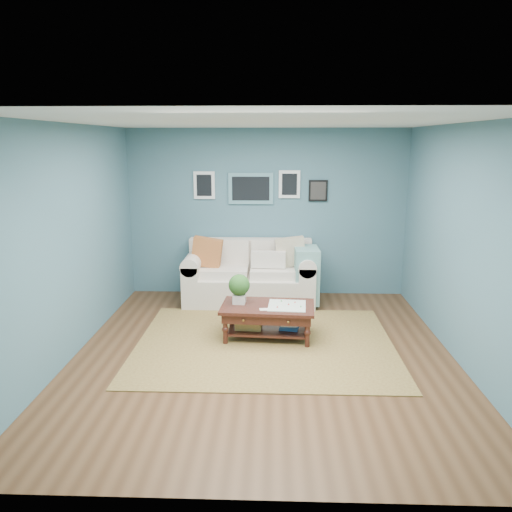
{
  "coord_description": "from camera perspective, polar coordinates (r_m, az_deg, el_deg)",
  "views": [
    {
      "loc": [
        0.11,
        -5.56,
        2.5
      ],
      "look_at": [
        -0.12,
        1.0,
        0.98
      ],
      "focal_mm": 35.0,
      "sensor_mm": 36.0,
      "label": 1
    }
  ],
  "objects": [
    {
      "name": "coffee_table",
      "position": [
        6.45,
        0.79,
        -6.25
      ],
      "size": [
        1.22,
        0.77,
        0.83
      ],
      "rotation": [
        0.0,
        0.0,
        -0.07
      ],
      "color": "black",
      "rests_on": "ground"
    },
    {
      "name": "area_rug",
      "position": [
        6.38,
        1.02,
        -9.97
      ],
      "size": [
        3.21,
        2.56,
        0.01
      ],
      "primitive_type": "cube",
      "color": "brown",
      "rests_on": "ground"
    },
    {
      "name": "room_shell",
      "position": [
        5.74,
        0.87,
        1.58
      ],
      "size": [
        5.0,
        5.02,
        2.7
      ],
      "color": "brown",
      "rests_on": "ground"
    },
    {
      "name": "loveseat",
      "position": [
        7.87,
        -0.07,
        -2.17
      ],
      "size": [
        2.08,
        0.94,
        1.07
      ],
      "color": "beige",
      "rests_on": "ground"
    }
  ]
}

